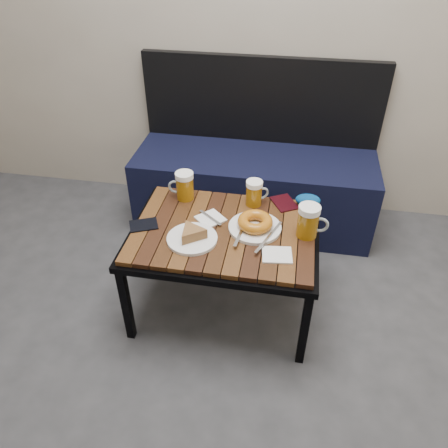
% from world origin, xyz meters
% --- Properties ---
extents(bench, '(1.40, 0.50, 0.95)m').
position_xyz_m(bench, '(0.03, 1.76, 0.27)').
color(bench, black).
rests_on(bench, ground).
extents(cafe_table, '(0.84, 0.62, 0.47)m').
position_xyz_m(cafe_table, '(-0.02, 1.01, 0.43)').
color(cafe_table, black).
rests_on(cafe_table, ground).
extents(beer_mug_left, '(0.13, 0.09, 0.14)m').
position_xyz_m(beer_mug_left, '(-0.25, 1.22, 0.54)').
color(beer_mug_left, '#8E5B0B').
rests_on(beer_mug_left, cafe_table).
extents(beer_mug_centre, '(0.12, 0.10, 0.13)m').
position_xyz_m(beer_mug_centre, '(0.09, 1.23, 0.54)').
color(beer_mug_centre, '#8E5B0B').
rests_on(beer_mug_centre, cafe_table).
extents(beer_mug_right, '(0.14, 0.09, 0.15)m').
position_xyz_m(beer_mug_right, '(0.34, 1.03, 0.55)').
color(beer_mug_right, '#8E5B0B').
rests_on(beer_mug_right, cafe_table).
extents(plate_pie, '(0.22, 0.22, 0.06)m').
position_xyz_m(plate_pie, '(-0.14, 0.91, 0.50)').
color(plate_pie, white).
rests_on(plate_pie, cafe_table).
extents(plate_bagel, '(0.23, 0.30, 0.06)m').
position_xyz_m(plate_bagel, '(0.11, 1.03, 0.50)').
color(plate_bagel, white).
rests_on(plate_bagel, cafe_table).
extents(napkin_left, '(0.16, 0.16, 0.01)m').
position_xyz_m(napkin_left, '(-0.10, 1.07, 0.48)').
color(napkin_left, white).
rests_on(napkin_left, cafe_table).
extents(napkin_right, '(0.13, 0.12, 0.01)m').
position_xyz_m(napkin_right, '(0.22, 0.87, 0.48)').
color(napkin_right, white).
rests_on(napkin_right, cafe_table).
extents(passport_navy, '(0.15, 0.13, 0.01)m').
position_xyz_m(passport_navy, '(-0.38, 0.97, 0.47)').
color(passport_navy, black).
rests_on(passport_navy, cafe_table).
extents(passport_burgundy, '(0.15, 0.17, 0.01)m').
position_xyz_m(passport_burgundy, '(0.23, 1.26, 0.48)').
color(passport_burgundy, black).
rests_on(passport_burgundy, cafe_table).
extents(knit_pouch, '(0.12, 0.08, 0.05)m').
position_xyz_m(knit_pouch, '(0.34, 1.27, 0.50)').
color(knit_pouch, navy).
rests_on(knit_pouch, cafe_table).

